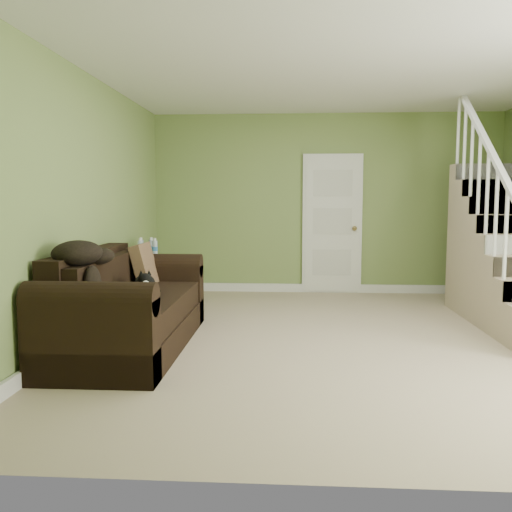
# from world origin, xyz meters

# --- Properties ---
(floor) EXTENTS (5.00, 5.50, 0.01)m
(floor) POSITION_xyz_m (0.00, 0.00, 0.00)
(floor) COLOR tan
(floor) RESTS_ON ground
(ceiling) EXTENTS (5.00, 5.50, 0.01)m
(ceiling) POSITION_xyz_m (0.00, 0.00, 2.60)
(ceiling) COLOR white
(ceiling) RESTS_ON wall_back
(wall_back) EXTENTS (5.00, 0.04, 2.60)m
(wall_back) POSITION_xyz_m (0.00, 2.75, 1.30)
(wall_back) COLOR #79944F
(wall_back) RESTS_ON floor
(wall_front) EXTENTS (5.00, 0.04, 2.60)m
(wall_front) POSITION_xyz_m (0.00, -2.75, 1.30)
(wall_front) COLOR #79944F
(wall_front) RESTS_ON floor
(wall_left) EXTENTS (0.04, 5.50, 2.60)m
(wall_left) POSITION_xyz_m (-2.50, 0.00, 1.30)
(wall_left) COLOR #79944F
(wall_left) RESTS_ON floor
(baseboard_back) EXTENTS (5.00, 0.04, 0.12)m
(baseboard_back) POSITION_xyz_m (0.00, 2.72, 0.06)
(baseboard_back) COLOR white
(baseboard_back) RESTS_ON floor
(baseboard_left) EXTENTS (0.04, 5.50, 0.12)m
(baseboard_left) POSITION_xyz_m (-2.47, 0.00, 0.06)
(baseboard_left) COLOR white
(baseboard_left) RESTS_ON floor
(door) EXTENTS (0.86, 0.12, 2.02)m
(door) POSITION_xyz_m (0.10, 2.71, 1.01)
(door) COLOR white
(door) RESTS_ON floor
(sofa) EXTENTS (0.98, 2.28, 0.90)m
(sofa) POSITION_xyz_m (-2.02, -0.40, 0.34)
(sofa) COLOR black
(sofa) RESTS_ON floor
(side_table) EXTENTS (0.71, 0.71, 0.90)m
(side_table) POSITION_xyz_m (-2.23, 1.27, 0.34)
(side_table) COLOR black
(side_table) RESTS_ON floor
(cat) EXTENTS (0.32, 0.52, 0.26)m
(cat) POSITION_xyz_m (-1.86, -0.36, 0.59)
(cat) COLOR black
(cat) RESTS_ON sofa
(banana) EXTENTS (0.18, 0.20, 0.06)m
(banana) POSITION_xyz_m (-1.91, -0.84, 0.52)
(banana) COLOR gold
(banana) RESTS_ON sofa
(throw_pillow) EXTENTS (0.22, 0.45, 0.46)m
(throw_pillow) POSITION_xyz_m (-2.03, 0.30, 0.68)
(throw_pillow) COLOR #462E1C
(throw_pillow) RESTS_ON sofa
(throw_blanket) EXTENTS (0.46, 0.56, 0.21)m
(throw_blanket) POSITION_xyz_m (-2.24, -0.94, 0.93)
(throw_blanket) COLOR black
(throw_blanket) RESTS_ON sofa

